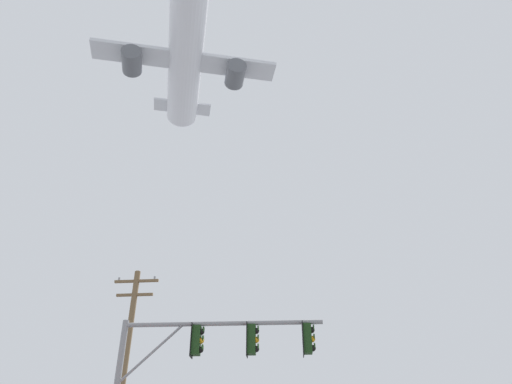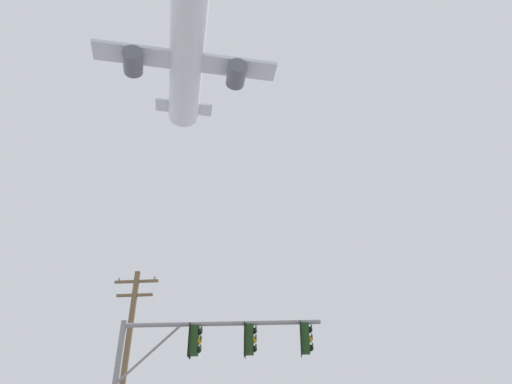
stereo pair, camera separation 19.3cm
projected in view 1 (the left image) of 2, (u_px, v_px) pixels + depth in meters
name	position (u px, v px, depth m)	size (l,w,h in m)	color
signal_pole_near	(204.00, 358.00, 14.71)	(6.47, 0.54, 5.55)	gray
utility_pole	(124.00, 370.00, 21.24)	(2.20, 0.28, 9.99)	brown
airplane	(186.00, 53.00, 52.39)	(20.18, 26.12, 7.17)	white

